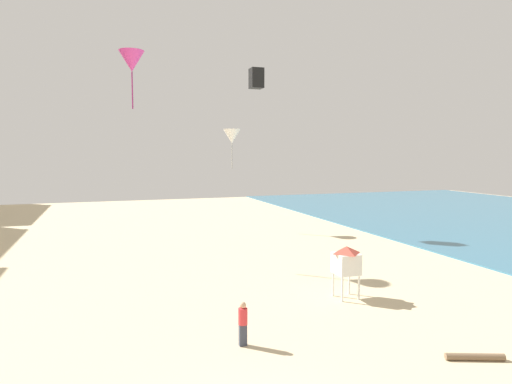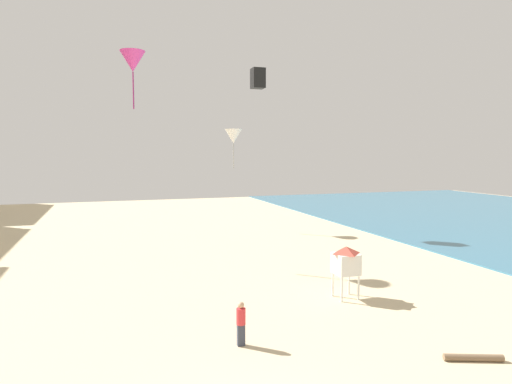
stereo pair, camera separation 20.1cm
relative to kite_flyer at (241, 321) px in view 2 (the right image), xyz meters
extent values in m
cube|color=#383D4C|center=(0.00, 0.00, -0.52)|extent=(0.28, 0.18, 0.80)
cylinder|color=red|center=(0.00, 0.00, 0.18)|extent=(0.34, 0.34, 0.60)
sphere|color=tan|center=(0.00, 0.00, 0.60)|extent=(0.24, 0.24, 0.24)
cylinder|color=white|center=(5.91, 3.14, -0.32)|extent=(0.10, 0.10, 1.20)
cylinder|color=white|center=(6.81, 3.14, -0.32)|extent=(0.10, 0.10, 1.20)
cylinder|color=white|center=(5.91, 4.04, -0.32)|extent=(0.10, 0.10, 1.20)
cylinder|color=white|center=(6.81, 4.04, -0.32)|extent=(0.10, 0.10, 1.20)
cube|color=white|center=(6.36, 3.59, 0.78)|extent=(1.10, 1.10, 1.00)
pyramid|color=#D14C3D|center=(6.36, 3.59, 1.46)|extent=(1.10, 1.10, 0.35)
cylinder|color=#7A6047|center=(7.12, -3.68, -0.80)|extent=(1.94, 0.93, 0.24)
cone|color=#DB3D9E|center=(-2.67, 16.06, 12.19)|extent=(1.67, 1.67, 1.37)
cylinder|color=#992A6E|center=(-2.67, 16.06, 10.29)|extent=(0.09, 0.09, 2.43)
cone|color=white|center=(6.62, 24.64, 7.69)|extent=(1.60, 1.60, 1.31)
cylinder|color=#A4A4A4|center=(6.62, 24.64, 5.88)|extent=(0.09, 0.09, 2.32)
cube|color=black|center=(8.42, 22.96, 12.75)|extent=(1.12, 1.12, 1.76)
camera|label=1|loc=(-4.69, -15.12, 6.08)|focal=31.39mm
camera|label=2|loc=(-4.50, -15.19, 6.08)|focal=31.39mm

